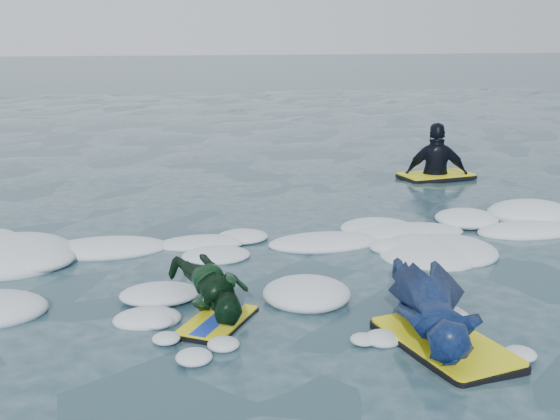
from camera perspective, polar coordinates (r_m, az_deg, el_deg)
The scene contains 5 objects.
ground at distance 6.43m, azimuth -4.44°, elevation -7.16°, with size 120.00×120.00×0.00m, color #1A3140.
foam_band at distance 7.39m, azimuth -5.35°, elevation -4.24°, with size 12.00×3.10×0.30m, color white, non-canonical shape.
prone_woman_unit at distance 5.67m, azimuth 12.44°, elevation -7.91°, with size 1.05×1.88×0.47m.
prone_child_unit at distance 5.96m, azimuth -5.32°, elevation -6.61°, with size 0.77×1.26×0.45m.
waiting_rider_unit at distance 11.69m, azimuth 12.56°, elevation 2.64°, with size 1.27×0.85×1.76m.
Camera 1 is at (-0.63, -5.94, 2.37)m, focal length 45.00 mm.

